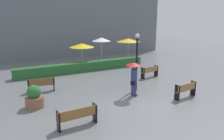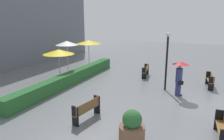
% 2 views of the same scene
% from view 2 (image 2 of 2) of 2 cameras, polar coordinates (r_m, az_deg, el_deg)
% --- Properties ---
extents(ground_plane, '(60.00, 60.00, 0.00)m').
position_cam_2_polar(ground_plane, '(12.39, 22.77, -8.41)').
color(ground_plane, slate).
extents(bench_near_left, '(1.82, 0.45, 0.88)m').
position_cam_2_polar(bench_near_left, '(9.02, 27.95, -13.78)').
color(bench_near_left, olive).
rests_on(bench_near_left, ground).
extents(bench_far_right, '(1.61, 0.55, 0.88)m').
position_cam_2_polar(bench_far_right, '(16.74, 9.16, -0.03)').
color(bench_far_right, '#9E7242').
rests_on(bench_far_right, ground).
extents(bench_far_left, '(1.67, 0.58, 0.90)m').
position_cam_2_polar(bench_far_left, '(9.65, -6.68, -10.31)').
color(bench_far_left, brown).
rests_on(bench_far_left, ground).
extents(bench_near_right, '(1.60, 0.49, 0.91)m').
position_cam_2_polar(bench_near_right, '(15.38, 25.08, -2.33)').
color(bench_near_right, '#9E7242').
rests_on(bench_near_right, ground).
extents(pedestrian_with_umbrella, '(0.93, 0.93, 2.08)m').
position_cam_2_polar(pedestrian_with_umbrella, '(12.77, 17.81, -1.11)').
color(pedestrian_with_umbrella, navy).
rests_on(pedestrian_with_umbrella, ground).
extents(planter_pot, '(0.97, 0.97, 1.22)m').
position_cam_2_polar(planter_pot, '(8.11, 5.42, -15.20)').
color(planter_pot, brown).
rests_on(planter_pot, ground).
extents(lamp_post, '(0.28, 0.28, 3.66)m').
position_cam_2_polar(lamp_post, '(13.47, 14.66, 3.94)').
color(lamp_post, black).
rests_on(lamp_post, ground).
extents(patio_umbrella_yellow, '(2.24, 2.24, 2.31)m').
position_cam_2_polar(patio_umbrella_yellow, '(15.70, -14.25, 4.79)').
color(patio_umbrella_yellow, silver).
rests_on(patio_umbrella_yellow, ground).
extents(patio_umbrella_white, '(1.86, 1.86, 2.65)m').
position_cam_2_polar(patio_umbrella_white, '(18.20, -12.11, 7.14)').
color(patio_umbrella_white, silver).
rests_on(patio_umbrella_white, ground).
extents(patio_umbrella_yellow_far, '(2.38, 2.38, 2.46)m').
position_cam_2_polar(patio_umbrella_yellow_far, '(20.45, -6.35, 7.53)').
color(patio_umbrella_yellow_far, silver).
rests_on(patio_umbrella_yellow_far, ground).
extents(hedge_strip, '(11.56, 0.70, 0.82)m').
position_cam_2_polar(hedge_strip, '(15.04, -10.82, -2.10)').
color(hedge_strip, '#28602D').
rests_on(hedge_strip, ground).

